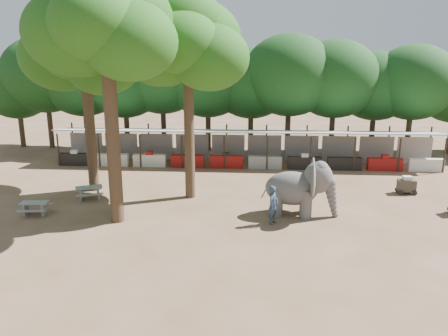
# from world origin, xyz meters

# --- Properties ---
(ground) EXTENTS (100.00, 100.00, 0.00)m
(ground) POSITION_xyz_m (0.00, 0.00, 0.00)
(ground) COLOR brown
(ground) RESTS_ON ground
(vendor_stalls) EXTENTS (28.00, 2.99, 2.80)m
(vendor_stalls) POSITION_xyz_m (-0.00, 13.84, 1.18)
(vendor_stalls) COLOR #AFB3B8
(vendor_stalls) RESTS_ON ground
(yard_tree_left) EXTENTS (7.10, 6.90, 11.02)m
(yard_tree_left) POSITION_xyz_m (-9.13, 7.19, 8.20)
(yard_tree_left) COLOR #332316
(yard_tree_left) RESTS_ON ground
(yard_tree_center) EXTENTS (7.10, 6.90, 12.04)m
(yard_tree_center) POSITION_xyz_m (-6.13, 2.19, 9.21)
(yard_tree_center) COLOR #332316
(yard_tree_center) RESTS_ON ground
(yard_tree_back) EXTENTS (7.10, 6.90, 11.36)m
(yard_tree_back) POSITION_xyz_m (-3.13, 6.19, 8.54)
(yard_tree_back) COLOR #332316
(yard_tree_back) RESTS_ON ground
(backdrop_trees) EXTENTS (46.46, 5.95, 8.33)m
(backdrop_trees) POSITION_xyz_m (0.00, 19.00, 5.51)
(backdrop_trees) COLOR #332316
(backdrop_trees) RESTS_ON ground
(elephant) EXTENTS (3.79, 2.87, 2.86)m
(elephant) POSITION_xyz_m (2.96, 3.48, 1.43)
(elephant) COLOR #484645
(elephant) RESTS_ON ground
(handler) EXTENTS (0.70, 0.81, 1.90)m
(handler) POSITION_xyz_m (1.55, 2.18, 0.95)
(handler) COLOR #26384C
(handler) RESTS_ON ground
(picnic_table_near) EXTENTS (1.48, 1.36, 0.68)m
(picnic_table_near) POSITION_xyz_m (-10.45, 2.54, 0.44)
(picnic_table_near) COLOR gray
(picnic_table_near) RESTS_ON ground
(picnic_table_far) EXTENTS (1.84, 1.76, 0.72)m
(picnic_table_far) POSITION_xyz_m (-8.64, 5.23, 0.47)
(picnic_table_far) COLOR gray
(picnic_table_far) RESTS_ON ground
(cart_back) EXTENTS (1.09, 0.72, 1.05)m
(cart_back) POSITION_xyz_m (9.54, 7.52, 0.52)
(cart_back) COLOR #332A21
(cart_back) RESTS_ON ground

